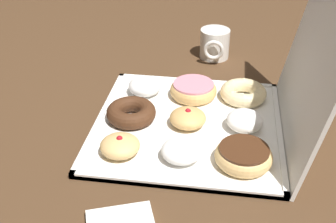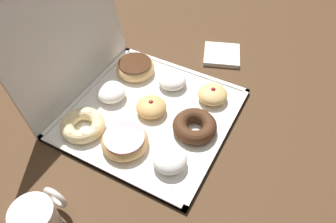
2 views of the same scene
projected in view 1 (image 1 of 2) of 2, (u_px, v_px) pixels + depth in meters
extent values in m
plane|color=#4C331E|center=(188.00, 127.00, 1.03)|extent=(3.00, 3.00, 0.00)
cube|color=white|center=(188.00, 126.00, 1.02)|extent=(0.43, 0.43, 0.01)
cube|color=white|center=(101.00, 118.00, 1.05)|extent=(0.43, 0.01, 0.01)
cube|color=white|center=(279.00, 132.00, 1.00)|extent=(0.43, 0.01, 0.01)
cube|color=white|center=(196.00, 82.00, 1.20)|extent=(0.01, 0.43, 0.01)
cube|color=white|center=(176.00, 185.00, 0.85)|extent=(0.01, 0.43, 0.01)
cube|color=white|center=(316.00, 55.00, 0.88)|extent=(0.43, 0.08, 0.41)
ellipsoid|color=white|center=(145.00, 86.00, 1.13)|extent=(0.08, 0.08, 0.04)
torus|color=#472816|center=(132.00, 111.00, 1.03)|extent=(0.12, 0.12, 0.04)
ellipsoid|color=#E5B770|center=(120.00, 146.00, 0.92)|extent=(0.09, 0.09, 0.04)
sphere|color=#B21923|center=(120.00, 139.00, 0.91)|extent=(0.01, 0.01, 0.01)
torus|color=tan|center=(194.00, 90.00, 1.12)|extent=(0.12, 0.12, 0.04)
cylinder|color=pink|center=(195.00, 85.00, 1.11)|extent=(0.10, 0.10, 0.01)
ellipsoid|color=tan|center=(188.00, 118.00, 1.01)|extent=(0.08, 0.08, 0.04)
sphere|color=#B21923|center=(189.00, 111.00, 1.00)|extent=(0.01, 0.01, 0.01)
ellipsoid|color=white|center=(182.00, 151.00, 0.90)|extent=(0.08, 0.08, 0.04)
torus|color=beige|center=(243.00, 93.00, 1.11)|extent=(0.12, 0.12, 0.04)
sphere|color=beige|center=(244.00, 98.00, 1.07)|extent=(0.02, 0.02, 0.02)
sphere|color=beige|center=(256.00, 96.00, 1.08)|extent=(0.02, 0.02, 0.02)
sphere|color=beige|center=(260.00, 91.00, 1.10)|extent=(0.02, 0.02, 0.02)
sphere|color=beige|center=(255.00, 85.00, 1.12)|extent=(0.02, 0.02, 0.02)
sphere|color=beige|center=(244.00, 82.00, 1.14)|extent=(0.02, 0.02, 0.02)
sphere|color=beige|center=(232.00, 83.00, 1.13)|extent=(0.02, 0.02, 0.02)
sphere|color=beige|center=(227.00, 88.00, 1.11)|extent=(0.02, 0.02, 0.02)
sphere|color=beige|center=(232.00, 94.00, 1.08)|extent=(0.02, 0.02, 0.02)
ellipsoid|color=white|center=(245.00, 120.00, 0.99)|extent=(0.08, 0.08, 0.04)
torus|color=#E5B770|center=(243.00, 156.00, 0.89)|extent=(0.12, 0.12, 0.04)
cylinder|color=#472816|center=(244.00, 149.00, 0.88)|extent=(0.10, 0.10, 0.01)
cylinder|color=white|center=(215.00, 44.00, 1.33)|extent=(0.09, 0.09, 0.09)
cylinder|color=black|center=(215.00, 32.00, 1.31)|extent=(0.08, 0.08, 0.01)
torus|color=white|center=(214.00, 50.00, 1.28)|extent=(0.01, 0.06, 0.06)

